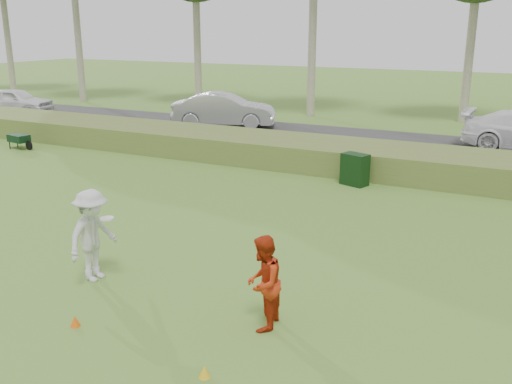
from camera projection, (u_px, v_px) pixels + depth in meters
The scene contains 11 objects.
ground at pixel (153, 322), 9.85m from camera, with size 120.00×120.00×0.00m, color #457226.
reed_strip at pixel (357, 158), 20.04m from camera, with size 80.00×3.00×0.90m, color #506629.
park_road at pixel (390, 144), 24.45m from camera, with size 80.00×6.00×0.06m, color #2D2D2D.
player_white at pixel (93, 235), 11.28m from camera, with size 0.90×1.23×1.87m.
player_red at pixel (263, 283), 9.47m from camera, with size 0.80×0.62×1.64m, color #B52D0F.
cone_orange at pixel (75, 321), 9.70m from camera, with size 0.18×0.18×0.19m, color #E3590B.
cone_yellow at pixel (204, 371), 8.29m from camera, with size 0.17×0.17×0.19m, color yellow.
utility_cabinet at pixel (355, 169), 18.18m from camera, with size 0.81×0.51×1.02m, color black.
wheelbarrow at pixel (19, 139), 23.51m from camera, with size 1.23×0.67×0.59m.
car_left at pixel (15, 101), 32.52m from camera, with size 1.71×4.24×1.44m, color white.
car_mid at pixel (224, 110), 28.26m from camera, with size 1.76×5.05×1.66m, color silver.
Camera 1 is at (5.51, -7.10, 4.94)m, focal length 40.00 mm.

